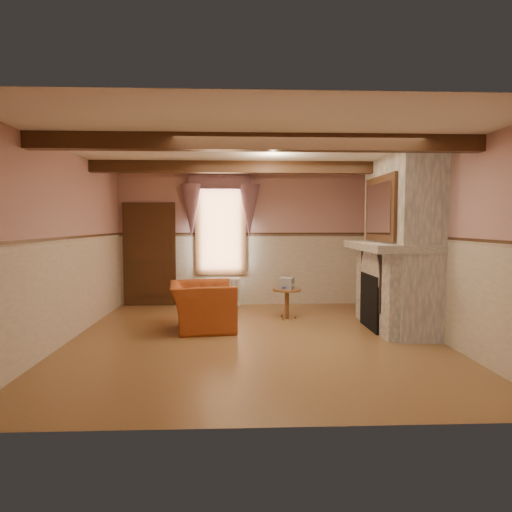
{
  "coord_description": "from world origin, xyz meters",
  "views": [
    {
      "loc": [
        -0.26,
        -6.74,
        1.72
      ],
      "look_at": [
        0.06,
        0.8,
        1.19
      ],
      "focal_mm": 32.0,
      "sensor_mm": 36.0,
      "label": 1
    }
  ],
  "objects_px": {
    "radiator": "(223,292)",
    "oil_lamp": "(384,234)",
    "side_table": "(287,304)",
    "bowl": "(387,240)",
    "armchair": "(202,306)",
    "mantel_clock": "(379,236)"
  },
  "relations": [
    {
      "from": "radiator",
      "to": "mantel_clock",
      "type": "xyz_separation_m",
      "value": [
        2.79,
        -1.53,
        1.22
      ]
    },
    {
      "from": "armchair",
      "to": "mantel_clock",
      "type": "relative_size",
      "value": 4.89
    },
    {
      "from": "bowl",
      "to": "mantel_clock",
      "type": "height_order",
      "value": "mantel_clock"
    },
    {
      "from": "side_table",
      "to": "mantel_clock",
      "type": "relative_size",
      "value": 2.29
    },
    {
      "from": "side_table",
      "to": "mantel_clock",
      "type": "height_order",
      "value": "mantel_clock"
    },
    {
      "from": "side_table",
      "to": "radiator",
      "type": "relative_size",
      "value": 0.79
    },
    {
      "from": "side_table",
      "to": "bowl",
      "type": "relative_size",
      "value": 1.7
    },
    {
      "from": "radiator",
      "to": "mantel_clock",
      "type": "distance_m",
      "value": 3.41
    },
    {
      "from": "radiator",
      "to": "bowl",
      "type": "bearing_deg",
      "value": -45.21
    },
    {
      "from": "mantel_clock",
      "to": "side_table",
      "type": "bearing_deg",
      "value": 170.33
    },
    {
      "from": "armchair",
      "to": "oil_lamp",
      "type": "height_order",
      "value": "oil_lamp"
    },
    {
      "from": "bowl",
      "to": "oil_lamp",
      "type": "bearing_deg",
      "value": 90.0
    },
    {
      "from": "mantel_clock",
      "to": "oil_lamp",
      "type": "xyz_separation_m",
      "value": [
        0.0,
        -0.26,
        0.04
      ]
    },
    {
      "from": "side_table",
      "to": "radiator",
      "type": "xyz_separation_m",
      "value": [
        -1.19,
        1.26,
        0.02
      ]
    },
    {
      "from": "side_table",
      "to": "oil_lamp",
      "type": "distance_m",
      "value": 2.12
    },
    {
      "from": "radiator",
      "to": "oil_lamp",
      "type": "bearing_deg",
      "value": -43.13
    },
    {
      "from": "mantel_clock",
      "to": "oil_lamp",
      "type": "bearing_deg",
      "value": -90.0
    },
    {
      "from": "side_table",
      "to": "mantel_clock",
      "type": "bearing_deg",
      "value": -9.67
    },
    {
      "from": "mantel_clock",
      "to": "bowl",
      "type": "bearing_deg",
      "value": -90.0
    },
    {
      "from": "armchair",
      "to": "mantel_clock",
      "type": "bearing_deg",
      "value": -88.75
    },
    {
      "from": "oil_lamp",
      "to": "bowl",
      "type": "bearing_deg",
      "value": -90.0
    },
    {
      "from": "radiator",
      "to": "oil_lamp",
      "type": "height_order",
      "value": "oil_lamp"
    }
  ]
}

